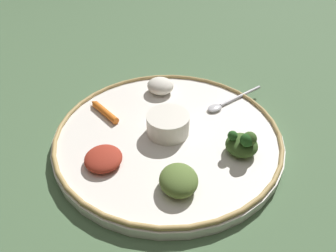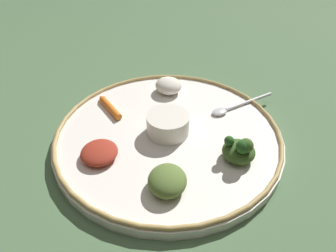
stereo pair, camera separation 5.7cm
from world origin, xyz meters
The scene contains 10 objects.
ground_plane centered at (0.00, 0.00, 0.00)m, with size 2.40×2.40×0.00m, color #4C6B47.
platter centered at (0.00, 0.00, 0.01)m, with size 0.43×0.43×0.02m, color white.
platter_rim centered at (0.00, 0.00, 0.02)m, with size 0.43×0.43×0.01m, color tan.
center_bowl centered at (0.00, 0.00, 0.04)m, with size 0.08×0.08×0.04m.
spoon centered at (0.16, -0.01, 0.02)m, with size 0.16×0.03×0.01m.
greens_pile centered at (0.06, -0.13, 0.04)m, with size 0.07×0.07×0.05m.
carrot_near_spoon centered at (-0.06, 0.13, 0.03)m, with size 0.01×0.09×0.01m.
mound_beet centered at (-0.14, 0.01, 0.03)m, with size 0.07×0.06×0.02m, color maroon.
mound_collards centered at (-0.08, -0.11, 0.03)m, with size 0.07×0.06×0.03m, color #567033.
mound_rice_white centered at (0.08, 0.12, 0.03)m, with size 0.06×0.06×0.03m, color silver.
Camera 1 is at (-0.29, -0.33, 0.39)m, focal length 32.33 mm.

